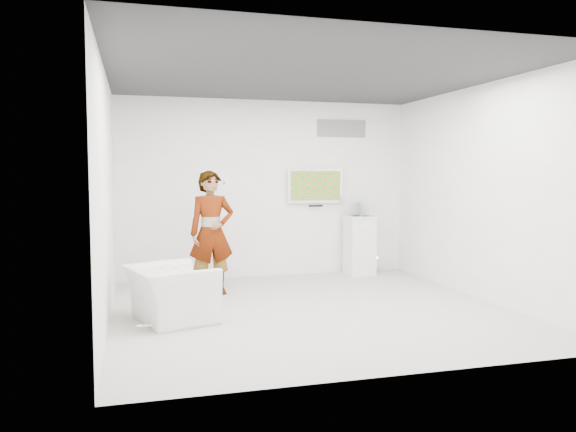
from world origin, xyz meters
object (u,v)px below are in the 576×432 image
object	(u,v)px
tv	(315,186)
person	(212,233)
armchair	(171,294)
pedestal	(359,245)
floor_uplight	(376,264)

from	to	relation	value
tv	person	distance (m)	2.39
tv	person	world-z (taller)	tv
tv	armchair	xyz separation A→B (m)	(-2.64, -2.57, -1.22)
tv	person	xyz separation A→B (m)	(-1.97, -1.20, -0.65)
person	pedestal	distance (m)	2.89
person	floor_uplight	xyz separation A→B (m)	(3.10, 1.10, -0.77)
pedestal	armchair	bearing A→B (deg)	-145.56
armchair	pedestal	xyz separation A→B (m)	(3.37, 2.31, 0.18)
tv	armchair	distance (m)	3.88
person	floor_uplight	size ratio (longest dim) A/B	6.76
tv	armchair	bearing A→B (deg)	-135.76
person	floor_uplight	distance (m)	3.38
pedestal	floor_uplight	bearing A→B (deg)	22.52
pedestal	tv	bearing A→B (deg)	160.93
pedestal	floor_uplight	distance (m)	0.57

